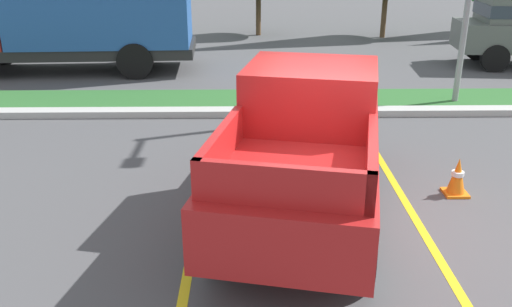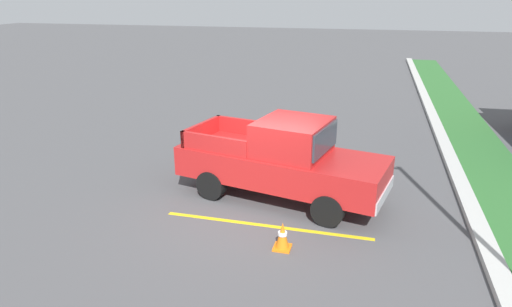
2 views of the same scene
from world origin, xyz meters
name	(u,v)px [view 2 (image 2 of 2)]	position (x,y,z in m)	size (l,w,h in m)	color
ground_plane	(261,205)	(0.00, 0.00, 0.00)	(120.00, 120.00, 0.00)	#4C4C4F
parking_line_near	(291,175)	(-2.13, 0.38, 0.00)	(0.12, 4.80, 0.01)	yellow
parking_line_far	(266,226)	(0.97, 0.38, 0.00)	(0.12, 4.80, 0.01)	yellow
curb_strip	(479,228)	(0.00, 5.00, 0.07)	(56.00, 0.40, 0.15)	#B2B2AD
pickup_truck_main	(283,160)	(-0.57, 0.43, 1.04)	(2.96, 5.50, 2.10)	black
traffic_cone	(282,236)	(1.81, 0.92, 0.29)	(0.36, 0.36, 0.60)	orange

